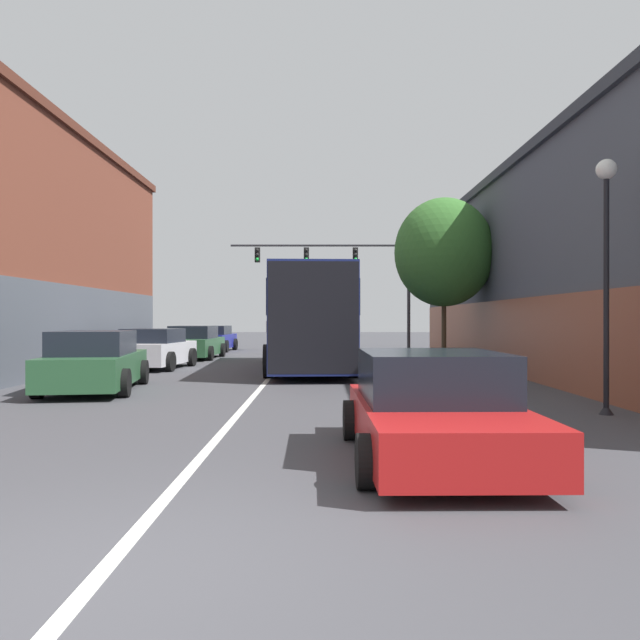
% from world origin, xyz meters
% --- Properties ---
extents(ground_plane, '(160.00, 160.00, 0.00)m').
position_xyz_m(ground_plane, '(0.00, 0.00, 0.00)').
color(ground_plane, '#424247').
extents(lane_center_line, '(0.14, 45.65, 0.01)m').
position_xyz_m(lane_center_line, '(0.00, 16.82, 0.00)').
color(lane_center_line, silver).
rests_on(lane_center_line, ground_plane).
extents(building_right_storefront, '(7.22, 26.67, 6.77)m').
position_xyz_m(building_right_storefront, '(10.93, 16.48, 3.50)').
color(building_right_storefront, '#4C515B').
rests_on(building_right_storefront, ground_plane).
extents(bus, '(3.18, 10.68, 3.35)m').
position_xyz_m(bus, '(1.09, 17.57, 1.88)').
color(bus, navy).
rests_on(bus, ground_plane).
extents(hatchback_foreground, '(2.18, 4.25, 1.33)m').
position_xyz_m(hatchback_foreground, '(2.93, 3.58, 0.62)').
color(hatchback_foreground, red).
rests_on(hatchback_foreground, ground_plane).
extents(parked_car_left_near, '(2.23, 4.59, 1.45)m').
position_xyz_m(parked_car_left_near, '(-4.05, 23.32, 0.69)').
color(parked_car_left_near, '#285633').
rests_on(parked_car_left_near, ground_plane).
extents(parked_car_left_mid, '(2.12, 4.21, 1.39)m').
position_xyz_m(parked_car_left_mid, '(-4.25, 29.76, 0.67)').
color(parked_car_left_mid, navy).
rests_on(parked_car_left_mid, ground_plane).
extents(parked_car_left_far, '(2.52, 4.81, 1.47)m').
position_xyz_m(parked_car_left_far, '(-3.97, 10.91, 0.70)').
color(parked_car_left_far, '#285633').
rests_on(parked_car_left_far, ground_plane).
extents(parked_car_left_distant, '(2.39, 4.10, 1.41)m').
position_xyz_m(parked_car_left_distant, '(-4.33, 17.75, 0.68)').
color(parked_car_left_distant, silver).
rests_on(parked_car_left_distant, ground_plane).
extents(traffic_signal_gantry, '(9.78, 0.36, 6.06)m').
position_xyz_m(traffic_signal_gantry, '(2.94, 29.63, 4.58)').
color(traffic_signal_gantry, '#333338').
rests_on(traffic_signal_gantry, ground_plane).
extents(street_lamp, '(0.37, 0.37, 4.67)m').
position_xyz_m(street_lamp, '(6.74, 7.16, 3.02)').
color(street_lamp, black).
rests_on(street_lamp, ground_plane).
extents(street_tree_near, '(3.59, 3.23, 6.15)m').
position_xyz_m(street_tree_near, '(6.01, 18.38, 4.17)').
color(street_tree_near, '#4C3823').
rests_on(street_tree_near, ground_plane).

